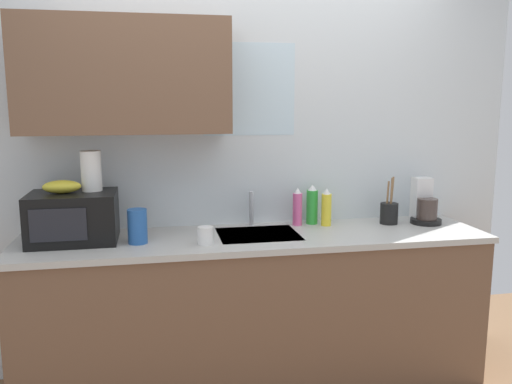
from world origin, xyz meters
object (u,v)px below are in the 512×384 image
at_px(banana_bunch, 62,187).
at_px(dish_soap_bottle_green, 312,205).
at_px(microwave, 73,217).
at_px(dish_soap_bottle_yellow, 326,208).
at_px(cereal_canister, 137,226).
at_px(coffee_maker, 424,206).
at_px(utensil_crock, 389,212).
at_px(paper_towel_roll, 91,171).
at_px(mug_white, 205,236).
at_px(dish_soap_bottle_pink, 297,208).

xyz_separation_m(banana_bunch, dish_soap_bottle_green, (1.45, 0.16, -0.19)).
relative_size(microwave, dish_soap_bottle_yellow, 1.99).
height_order(microwave, cereal_canister, microwave).
relative_size(coffee_maker, dish_soap_bottle_yellow, 1.21).
relative_size(banana_bunch, utensil_crock, 0.68).
relative_size(paper_towel_roll, mug_white, 2.32).
distance_m(paper_towel_roll, mug_white, 0.72).
xyz_separation_m(paper_towel_roll, dish_soap_bottle_green, (1.30, 0.11, -0.26)).
distance_m(dish_soap_bottle_pink, utensil_crock, 0.58).
bearing_deg(dish_soap_bottle_green, banana_bunch, -173.61).
distance_m(paper_towel_roll, dish_soap_bottle_green, 1.33).
bearing_deg(dish_soap_bottle_yellow, banana_bunch, -176.27).
bearing_deg(dish_soap_bottle_yellow, cereal_canister, -170.00).
relative_size(microwave, utensil_crock, 1.56).
xyz_separation_m(banana_bunch, mug_white, (0.75, -0.19, -0.26)).
distance_m(banana_bunch, utensil_crock, 1.93).
bearing_deg(paper_towel_roll, microwave, -152.83).
height_order(banana_bunch, dish_soap_bottle_green, banana_bunch).
relative_size(coffee_maker, dish_soap_bottle_green, 1.14).
bearing_deg(microwave, coffee_maker, 1.63).
bearing_deg(dish_soap_bottle_yellow, paper_towel_roll, -177.95).
height_order(dish_soap_bottle_pink, cereal_canister, dish_soap_bottle_pink).
height_order(banana_bunch, dish_soap_bottle_pink, banana_bunch).
relative_size(paper_towel_roll, dish_soap_bottle_green, 0.89).
height_order(banana_bunch, dish_soap_bottle_yellow, banana_bunch).
bearing_deg(coffee_maker, dish_soap_bottle_pink, 174.02).
height_order(microwave, dish_soap_bottle_yellow, microwave).
height_order(dish_soap_bottle_pink, utensil_crock, utensil_crock).
relative_size(cereal_canister, utensil_crock, 0.63).
relative_size(microwave, dish_soap_bottle_pink, 1.97).
relative_size(microwave, paper_towel_roll, 2.09).
distance_m(microwave, utensil_crock, 1.87).
relative_size(dish_soap_bottle_pink, cereal_canister, 1.25).
relative_size(coffee_maker, utensil_crock, 0.95).
distance_m(cereal_canister, mug_white, 0.37).
height_order(banana_bunch, coffee_maker, banana_bunch).
xyz_separation_m(coffee_maker, dish_soap_bottle_yellow, (-0.63, 0.04, 0.00)).
distance_m(paper_towel_roll, dish_soap_bottle_yellow, 1.40).
height_order(paper_towel_roll, dish_soap_bottle_pink, paper_towel_roll).
bearing_deg(dish_soap_bottle_green, cereal_canister, -166.07).
relative_size(paper_towel_roll, dish_soap_bottle_pink, 0.94).
bearing_deg(dish_soap_bottle_pink, dish_soap_bottle_green, 11.16).
distance_m(mug_white, utensil_crock, 1.20).
bearing_deg(coffee_maker, cereal_canister, -174.85).
distance_m(paper_towel_roll, coffee_maker, 2.02).
bearing_deg(dish_soap_bottle_pink, coffee_maker, -5.98).
xyz_separation_m(dish_soap_bottle_pink, cereal_canister, (-0.96, -0.24, -0.02)).
bearing_deg(dish_soap_bottle_yellow, mug_white, -159.48).
relative_size(paper_towel_roll, coffee_maker, 0.79).
distance_m(paper_towel_roll, cereal_canister, 0.40).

